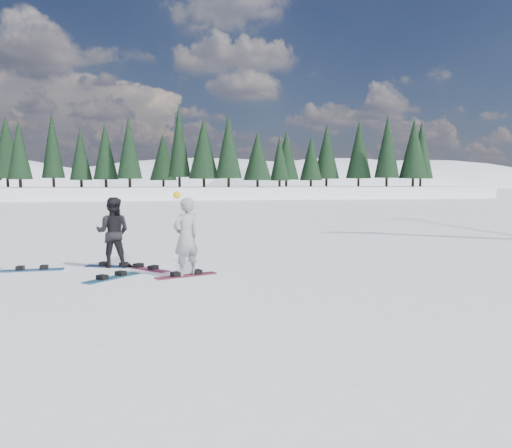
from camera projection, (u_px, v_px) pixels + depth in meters
The scene contains 9 objects.
ground at pixel (155, 274), 12.12m from camera, with size 420.00×420.00×0.00m, color white.
alpine_backdrop at pixel (130, 223), 196.15m from camera, with size 412.50×227.00×53.20m.
snowboarder_woman at pixel (186, 237), 11.73m from camera, with size 0.81×0.75×2.02m.
snowboarder_man at pixel (113, 232), 13.02m from camera, with size 0.89×0.70×1.84m, color black.
snowboard_woman at pixel (186, 276), 11.81m from camera, with size 1.50×0.28×0.03m, color maroon.
snowboard_man at pixel (114, 266), 13.10m from camera, with size 1.50×0.28×0.03m, color navy.
snowboard_loose_b at pixel (146, 269), 12.74m from camera, with size 1.50×0.28×0.03m, color #911F4A.
snowboard_loose_c at pixel (32, 270), 12.55m from camera, with size 1.50×0.28×0.03m, color #1B5896.
snowboard_loose_a at pixel (112, 278), 11.53m from camera, with size 1.50×0.28×0.03m, color #165A7C.
Camera 1 is at (0.16, -12.22, 2.24)m, focal length 35.00 mm.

